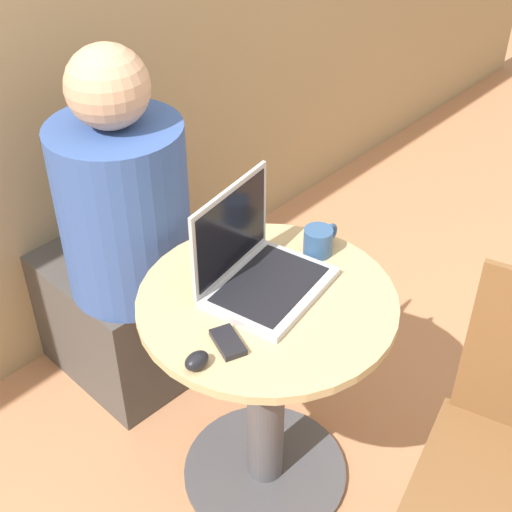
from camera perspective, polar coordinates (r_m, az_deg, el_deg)
ground_plane at (r=2.33m, az=0.73°, el=-16.90°), size 12.00×12.00×0.00m
round_table at (r=1.99m, az=0.82°, el=-9.40°), size 0.66×0.66×0.72m
laptop at (r=1.80m, az=0.01°, el=-0.91°), size 0.35×0.29×0.27m
cell_phone at (r=1.67m, az=-2.26°, el=-6.91°), size 0.09×0.12×0.02m
computer_mouse at (r=1.62m, az=-4.76°, el=-8.34°), size 0.06×0.04×0.04m
coffee_cup at (r=1.94m, az=5.06°, el=1.22°), size 0.12×0.08×0.08m
person_seated at (r=2.31m, az=-10.91°, el=-0.28°), size 0.40×0.61×1.23m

